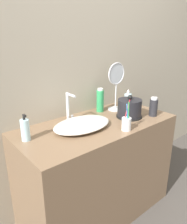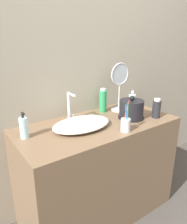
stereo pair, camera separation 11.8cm
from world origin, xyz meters
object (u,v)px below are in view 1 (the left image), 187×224
object	(u,v)px
shampoo_bottle	(100,100)
hand_cream_bottle	(153,107)
lotion_bottle	(25,130)
vanity_mirror	(116,83)
faucet	(69,106)
mouthwash_bottle	(128,100)
toothbrush_cup	(126,123)
electric_kettle	(129,109)

from	to	relation	value
shampoo_bottle	hand_cream_bottle	xyz separation A→B (m)	(0.26, -0.36, -0.02)
lotion_bottle	vanity_mirror	size ratio (longest dim) A/B	0.42
faucet	lotion_bottle	world-z (taller)	faucet
lotion_bottle	vanity_mirror	bearing A→B (deg)	4.15
mouthwash_bottle	vanity_mirror	distance (m)	0.23
faucet	vanity_mirror	size ratio (longest dim) A/B	0.54
toothbrush_cup	hand_cream_bottle	size ratio (longest dim) A/B	1.40
toothbrush_cup	shampoo_bottle	distance (m)	0.44
mouthwash_bottle	toothbrush_cup	bearing A→B (deg)	-139.43
toothbrush_cup	faucet	bearing A→B (deg)	118.03
toothbrush_cup	vanity_mirror	world-z (taller)	vanity_mirror
electric_kettle	vanity_mirror	world-z (taller)	vanity_mirror
lotion_bottle	shampoo_bottle	bearing A→B (deg)	9.03
electric_kettle	toothbrush_cup	bearing A→B (deg)	-143.06
mouthwash_bottle	faucet	bearing A→B (deg)	176.98
lotion_bottle	mouthwash_bottle	world-z (taller)	lotion_bottle
faucet	vanity_mirror	xyz separation A→B (m)	(0.47, -0.03, 0.12)
shampoo_bottle	faucet	bearing A→B (deg)	-176.12
faucet	mouthwash_bottle	world-z (taller)	faucet
mouthwash_bottle	hand_cream_bottle	world-z (taller)	mouthwash_bottle
electric_kettle	mouthwash_bottle	size ratio (longest dim) A/B	1.27
faucet	hand_cream_bottle	size ratio (longest dim) A/B	1.44
hand_cream_bottle	vanity_mirror	distance (m)	0.37
mouthwash_bottle	lotion_bottle	bearing A→B (deg)	-176.67
toothbrush_cup	hand_cream_bottle	world-z (taller)	toothbrush_cup
hand_cream_bottle	faucet	bearing A→B (deg)	150.24
electric_kettle	hand_cream_bottle	xyz separation A→B (m)	(0.17, -0.11, 0.01)
faucet	toothbrush_cup	world-z (taller)	faucet
shampoo_bottle	hand_cream_bottle	size ratio (longest dim) A/B	1.30
toothbrush_cup	shampoo_bottle	xyz separation A→B (m)	(0.13, 0.41, 0.05)
toothbrush_cup	lotion_bottle	world-z (taller)	toothbrush_cup
shampoo_bottle	hand_cream_bottle	distance (m)	0.44
lotion_bottle	shampoo_bottle	size ratio (longest dim) A/B	0.86
faucet	electric_kettle	distance (m)	0.48
vanity_mirror	toothbrush_cup	bearing A→B (deg)	-125.74
mouthwash_bottle	vanity_mirror	world-z (taller)	vanity_mirror
faucet	hand_cream_bottle	distance (m)	0.68
faucet	lotion_bottle	bearing A→B (deg)	-166.66
lotion_bottle	mouthwash_bottle	bearing A→B (deg)	3.33
faucet	shampoo_bottle	bearing A→B (deg)	3.88
shampoo_bottle	electric_kettle	bearing A→B (deg)	-71.52
lotion_bottle	vanity_mirror	xyz separation A→B (m)	(0.86, 0.06, 0.16)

